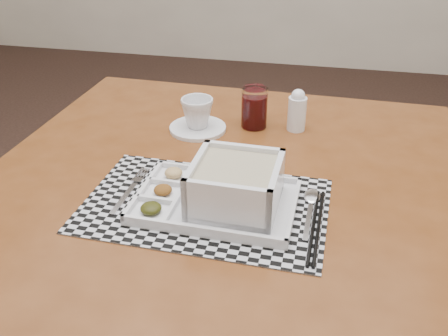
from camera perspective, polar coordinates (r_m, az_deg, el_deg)
The scene contains 11 objects.
floor at distance 2.28m, azimuth -6.36°, elevation -7.56°, with size 5.00×5.00×0.00m, color black.
dining_table at distance 1.16m, azimuth -0.01°, elevation -4.53°, with size 1.11×1.11×0.81m.
placemat at distance 1.02m, azimuth -2.15°, elevation -4.26°, with size 0.49×0.32×0.00m, color #B6B6BE.
serving_tray at distance 0.99m, azimuth 0.57°, elevation -2.60°, with size 0.33×0.23×0.10m.
fork at distance 1.08m, azimuth -10.63°, elevation -2.36°, with size 0.02×0.19×0.00m.
spoon at distance 1.04m, azimuth 9.99°, elevation -3.61°, with size 0.04×0.18×0.01m.
chopsticks at distance 0.97m, azimuth 10.47°, elevation -6.52°, with size 0.02×0.24×0.01m.
saucer at distance 1.33m, azimuth -3.02°, elevation 4.57°, with size 0.15×0.15×0.01m, color silver.
cup at distance 1.31m, azimuth -3.07°, elevation 6.33°, with size 0.08×0.08×0.08m, color silver.
juice_glass at distance 1.33m, azimuth 3.48°, elevation 6.74°, with size 0.07×0.07×0.11m.
creamer_bottle at distance 1.32m, azimuth 8.35°, elevation 6.51°, with size 0.05×0.05×0.11m.
Camera 1 is at (0.62, -1.70, 1.39)m, focal length 40.00 mm.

